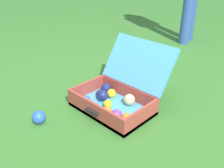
# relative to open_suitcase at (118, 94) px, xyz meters

# --- Properties ---
(ground_plane) EXTENTS (16.00, 16.00, 0.00)m
(ground_plane) POSITION_rel_open_suitcase_xyz_m (0.01, -0.14, -0.10)
(ground_plane) COLOR #336B28
(open_suitcase) EXTENTS (0.54, 0.57, 0.42)m
(open_suitcase) POSITION_rel_open_suitcase_xyz_m (0.00, 0.00, 0.00)
(open_suitcase) COLOR #4799C6
(open_suitcase) RESTS_ON ground
(stray_ball_on_grass) EXTENTS (0.09, 0.09, 0.09)m
(stray_ball_on_grass) POSITION_rel_open_suitcase_xyz_m (-0.22, -0.50, -0.05)
(stray_ball_on_grass) COLOR blue
(stray_ball_on_grass) RESTS_ON ground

